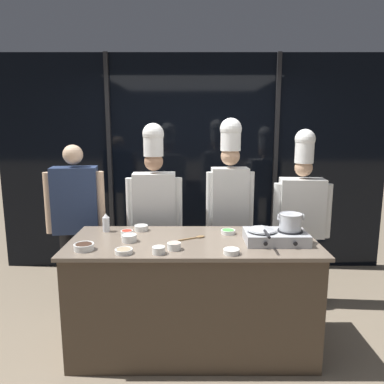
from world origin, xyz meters
name	(u,v)px	position (x,y,z in m)	size (l,w,h in m)	color
ground_plane	(192,345)	(0.00, 0.00, 0.00)	(24.00, 24.00, 0.00)	#7F705B
window_wall_back	(192,164)	(0.00, 1.82, 1.35)	(4.88, 0.09, 2.70)	black
demo_counter	(192,294)	(0.00, 0.00, 0.47)	(1.99, 0.83, 0.94)	#4C3D2D
portable_stove	(275,237)	(0.65, -0.06, 0.98)	(0.49, 0.32, 0.10)	#B2B5BA
frying_pan	(261,228)	(0.54, -0.06, 1.06)	(0.24, 0.41, 0.04)	#ADAFB5
stock_pot	(290,221)	(0.77, -0.06, 1.11)	(0.20, 0.18, 0.13)	#B7BABF
squeeze_bottle_clear	(105,223)	(-0.76, 0.25, 1.01)	(0.06, 0.06, 0.16)	white
prep_bowl_rice	(128,238)	(-0.51, -0.03, 0.97)	(0.12, 0.12, 0.06)	white
prep_bowl_onion	(230,251)	(0.28, -0.32, 0.96)	(0.12, 0.12, 0.04)	white
prep_bowl_chili_flakes	(126,233)	(-0.55, 0.09, 0.97)	(0.10, 0.10, 0.06)	white
prep_bowl_scallions	(227,231)	(0.30, 0.18, 0.96)	(0.12, 0.12, 0.04)	white
prep_bowl_garlic	(140,228)	(-0.46, 0.28, 0.96)	(0.12, 0.12, 0.05)	white
prep_bowl_shrimp	(173,246)	(-0.14, -0.23, 0.97)	(0.10, 0.10, 0.05)	white
prep_bowl_soy_glaze	(83,246)	(-0.81, -0.24, 0.96)	(0.15, 0.15, 0.05)	white
prep_bowl_mushrooms	(123,251)	(-0.50, -0.31, 0.96)	(0.13, 0.13, 0.04)	white
prep_bowl_bean_sprouts	(158,250)	(-0.25, -0.32, 0.97)	(0.09, 0.09, 0.05)	white
serving_spoon_slotted	(196,237)	(0.03, 0.06, 0.94)	(0.23, 0.14, 0.02)	olive
person_guest	(75,212)	(-1.15, 0.69, 1.01)	(0.57, 0.28, 1.66)	#232326
chef_head	(154,204)	(-0.38, 0.71, 1.08)	(0.55, 0.24, 1.87)	#4C4C51
chef_sous	(229,194)	(0.37, 0.78, 1.16)	(0.48, 0.21, 1.92)	#2D3856
chef_line	(300,208)	(1.10, 0.78, 1.02)	(0.57, 0.26, 1.81)	#2D3856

